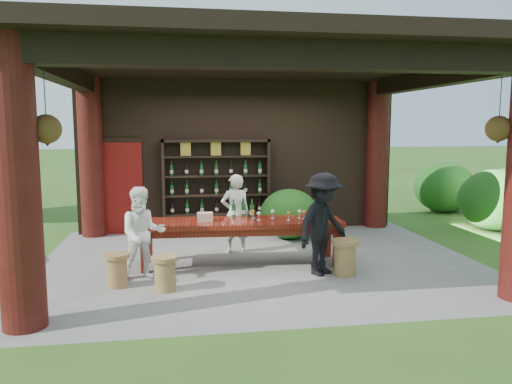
{
  "coord_description": "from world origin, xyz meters",
  "views": [
    {
      "loc": [
        -1.37,
        -8.28,
        2.31
      ],
      "look_at": [
        0.0,
        0.4,
        1.15
      ],
      "focal_mm": 35.0,
      "sensor_mm": 36.0,
      "label": 1
    }
  ],
  "objects": [
    {
      "name": "stool_near_right",
      "position": [
        1.18,
        -1.01,
        0.3
      ],
      "size": [
        0.42,
        0.42,
        0.56
      ],
      "rotation": [
        0.0,
        0.0,
        0.27
      ],
      "color": "brown",
      "rests_on": "ground"
    },
    {
      "name": "host",
      "position": [
        -0.34,
        0.68,
        0.72
      ],
      "size": [
        0.55,
        0.38,
        1.45
      ],
      "primitive_type": "imported",
      "rotation": [
        0.0,
        0.0,
        3.21
      ],
      "color": "silver",
      "rests_on": "ground"
    },
    {
      "name": "ground",
      "position": [
        0.0,
        0.0,
        0.0
      ],
      "size": [
        90.0,
        90.0,
        0.0
      ],
      "primitive_type": "plane",
      "color": "#2D5119",
      "rests_on": "ground"
    },
    {
      "name": "guest_woman",
      "position": [
        -1.91,
        -0.76,
        0.71
      ],
      "size": [
        0.77,
        0.64,
        1.42
      ],
      "primitive_type": "imported",
      "rotation": [
        0.0,
        0.0,
        0.16
      ],
      "color": "white",
      "rests_on": "ground"
    },
    {
      "name": "pavilion",
      "position": [
        -0.01,
        0.43,
        2.13
      ],
      "size": [
        7.5,
        6.0,
        3.6
      ],
      "color": "slate",
      "rests_on": "ground"
    },
    {
      "name": "stool_far_left",
      "position": [
        -2.27,
        -1.06,
        0.26
      ],
      "size": [
        0.37,
        0.37,
        0.49
      ],
      "rotation": [
        0.0,
        0.0,
        -0.16
      ],
      "color": "brown",
      "rests_on": "ground"
    },
    {
      "name": "trees",
      "position": [
        3.91,
        1.36,
        3.37
      ],
      "size": [
        21.91,
        11.11,
        4.8
      ],
      "color": "#3F2819",
      "rests_on": "ground"
    },
    {
      "name": "wine_shelf",
      "position": [
        -0.55,
        2.45,
        1.02
      ],
      "size": [
        2.31,
        0.35,
        2.03
      ],
      "color": "black",
      "rests_on": "ground"
    },
    {
      "name": "napkin_basket",
      "position": [
        -0.94,
        -0.11,
        0.82
      ],
      "size": [
        0.27,
        0.19,
        0.14
      ],
      "primitive_type": "cube",
      "rotation": [
        0.0,
        0.0,
        -0.05
      ],
      "color": "#BF6672",
      "rests_on": "tasting_table"
    },
    {
      "name": "table_glasses",
      "position": [
        0.32,
        -0.12,
        0.82
      ],
      "size": [
        0.92,
        0.33,
        0.15
      ],
      "color": "silver",
      "rests_on": "tasting_table"
    },
    {
      "name": "table_bottles",
      "position": [
        -0.26,
        0.17,
        0.9
      ],
      "size": [
        0.39,
        0.16,
        0.31
      ],
      "color": "#194C1E",
      "rests_on": "tasting_table"
    },
    {
      "name": "stool_near_left",
      "position": [
        -1.58,
        -1.34,
        0.26
      ],
      "size": [
        0.38,
        0.38,
        0.5
      ],
      "rotation": [
        0.0,
        0.0,
        -0.25
      ],
      "color": "brown",
      "rests_on": "ground"
    },
    {
      "name": "shrubs",
      "position": [
        2.06,
        0.79,
        0.57
      ],
      "size": [
        14.1,
        8.22,
        1.36
      ],
      "color": "#194C14",
      "rests_on": "ground"
    },
    {
      "name": "tasting_table",
      "position": [
        -0.34,
        -0.14,
        0.63
      ],
      "size": [
        3.4,
        1.03,
        0.75
      ],
      "rotation": [
        0.0,
        0.0,
        -0.05
      ],
      "color": "#5A150C",
      "rests_on": "ground"
    },
    {
      "name": "guest_man",
      "position": [
        0.85,
        -0.92,
        0.8
      ],
      "size": [
        1.19,
        1.08,
        1.6
      ],
      "primitive_type": "imported",
      "rotation": [
        0.0,
        0.0,
        0.61
      ],
      "color": "black",
      "rests_on": "ground"
    }
  ]
}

